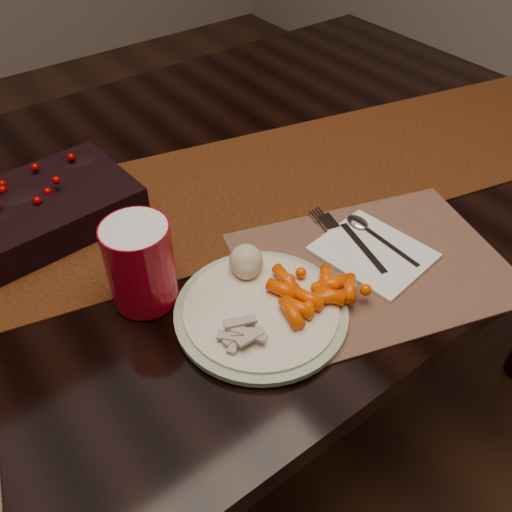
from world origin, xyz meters
TOP-DOWN VIEW (x-y plane):
  - floor at (0.00, 0.00)m, footprint 5.00×5.00m
  - dining_table at (0.00, 0.00)m, footprint 1.80×1.00m
  - table_runner at (0.05, -0.04)m, footprint 1.72×0.73m
  - centerpiece at (-0.27, 0.06)m, footprint 0.39×0.22m
  - placemat_main at (0.14, -0.33)m, footprint 0.47×0.40m
  - dinner_plate at (-0.06, -0.31)m, footprint 0.28×0.28m
  - baby_carrots at (0.01, -0.33)m, footprint 0.13×0.12m
  - mashed_potatoes at (-0.05, -0.25)m, footprint 0.09×0.08m
  - turkey_shreds at (-0.11, -0.34)m, footprint 0.08×0.07m
  - napkin at (0.16, -0.32)m, footprint 0.16×0.18m
  - fork at (0.15, -0.28)m, footprint 0.06×0.16m
  - spoon at (0.19, -0.30)m, footprint 0.03×0.14m
  - red_cup at (-0.17, -0.18)m, footprint 0.12×0.12m

SIDE VIEW (x-z plane):
  - floor at x=0.00m, z-range 0.00..0.00m
  - dining_table at x=0.00m, z-range 0.00..0.75m
  - table_runner at x=0.05m, z-range 0.75..0.75m
  - placemat_main at x=0.14m, z-range 0.75..0.75m
  - napkin at x=0.16m, z-range 0.75..0.76m
  - dinner_plate at x=-0.06m, z-range 0.75..0.77m
  - spoon at x=0.19m, z-range 0.76..0.76m
  - fork at x=0.15m, z-range 0.76..0.76m
  - turkey_shreds at x=-0.11m, z-range 0.77..0.79m
  - baby_carrots at x=0.01m, z-range 0.77..0.79m
  - centerpiece at x=-0.27m, z-range 0.75..0.83m
  - mashed_potatoes at x=-0.05m, z-range 0.77..0.82m
  - red_cup at x=-0.17m, z-range 0.75..0.88m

